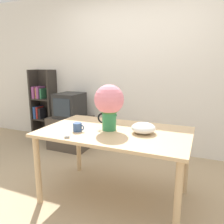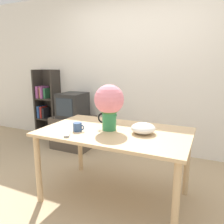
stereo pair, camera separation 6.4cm
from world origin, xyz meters
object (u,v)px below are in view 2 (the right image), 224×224
(coffee_mug, at_px, (78,127))
(white_bowl, at_px, (143,128))
(tv_set, at_px, (73,105))
(flower_vase, at_px, (109,103))

(coffee_mug, height_order, white_bowl, white_bowl)
(coffee_mug, bearing_deg, white_bowl, 17.41)
(white_bowl, distance_m, tv_set, 1.87)
(flower_vase, bearing_deg, tv_set, 138.09)
(coffee_mug, bearing_deg, tv_set, 126.71)
(tv_set, bearing_deg, white_bowl, -34.07)
(coffee_mug, height_order, tv_set, tv_set)
(flower_vase, distance_m, white_bowl, 0.42)
(tv_set, bearing_deg, coffee_mug, -53.29)
(flower_vase, bearing_deg, white_bowl, 4.58)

